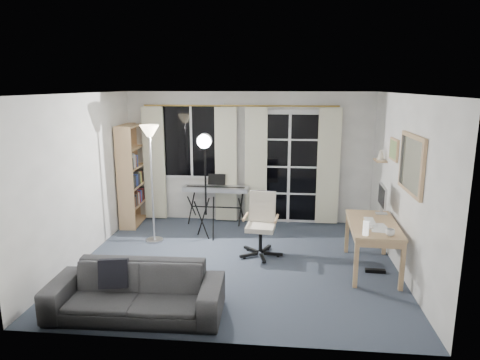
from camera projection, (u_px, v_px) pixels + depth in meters
name	position (u px, v px, depth m)	size (l,w,h in m)	color
floor	(237.00, 263.00, 6.21)	(4.50, 4.00, 0.02)	#374050
window	(192.00, 141.00, 7.90)	(1.20, 0.08, 1.40)	white
french_door	(289.00, 168.00, 7.82)	(1.32, 0.09, 2.11)	white
curtains	(240.00, 164.00, 7.81)	(3.60, 0.07, 2.13)	gold
bookshelf	(130.00, 178.00, 7.76)	(0.33, 0.86, 1.83)	tan
torchiere_lamp	(150.00, 149.00, 6.71)	(0.38, 0.38, 1.90)	#B2B2B7
keyboard_piano	(216.00, 190.00, 7.76)	(1.20, 0.61, 0.86)	black
studio_light	(205.00, 153.00, 6.81)	(0.34, 0.36, 1.80)	black
office_chair	(262.00, 218.00, 6.42)	(0.64, 0.66, 0.95)	black
desk	(373.00, 229.00, 5.83)	(0.69, 1.29, 0.67)	tan
monitor	(382.00, 197.00, 6.18)	(0.17, 0.49, 0.42)	silver
desk_clutter	(371.00, 238.00, 5.65)	(0.42, 0.76, 0.85)	white
mug	(390.00, 232.00, 5.31)	(0.11, 0.09, 0.11)	silver
wall_mirror	(411.00, 164.00, 5.31)	(0.04, 0.94, 0.74)	tan
framed_print	(394.00, 150.00, 6.17)	(0.03, 0.42, 0.32)	tan
wall_shelf	(380.00, 157.00, 6.71)	(0.16, 0.30, 0.18)	tan
sofa	(135.00, 283.00, 4.71)	(1.93, 0.61, 0.75)	#2B2B2D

